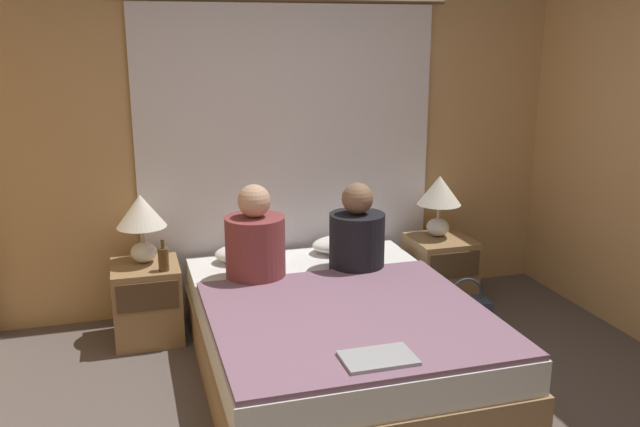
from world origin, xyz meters
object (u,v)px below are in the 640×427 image
at_px(bed, 335,335).
at_px(lamp_right, 439,196).
at_px(nightstand_left, 147,302).
at_px(handbag_on_floor, 464,314).
at_px(nightstand_right, 440,271).
at_px(laptop_on_bed, 378,358).
at_px(beer_bottle_on_left_stand, 163,259).
at_px(pillow_right, 345,244).
at_px(person_left_in_bed, 255,242).
at_px(lamp_left, 141,217).
at_px(person_right_in_bed, 357,235).
at_px(pillow_left, 250,252).

height_order(bed, lamp_right, lamp_right).
relative_size(nightstand_left, handbag_on_floor, 1.36).
bearing_deg(nightstand_right, laptop_on_bed, -124.95).
distance_m(bed, beer_bottle_on_left_stand, 1.18).
distance_m(pillow_right, laptop_on_bed, 1.73).
bearing_deg(lamp_right, beer_bottle_on_left_stand, -174.11).
height_order(pillow_right, person_left_in_bed, person_left_in_bed).
relative_size(nightstand_right, lamp_left, 1.12).
distance_m(bed, person_right_in_bed, 0.73).
relative_size(pillow_left, beer_bottle_on_left_stand, 2.33).
relative_size(bed, person_left_in_bed, 3.38).
bearing_deg(bed, laptop_on_bed, -93.45).
distance_m(bed, lamp_left, 1.46).
bearing_deg(beer_bottle_on_left_stand, pillow_left, 22.52).
relative_size(lamp_right, handbag_on_floor, 1.21).
relative_size(lamp_right, pillow_right, 0.94).
height_order(lamp_left, person_right_in_bed, person_right_in_bed).
height_order(lamp_right, pillow_left, lamp_right).
distance_m(beer_bottle_on_left_stand, laptop_on_bed, 1.70).
xyz_separation_m(nightstand_right, beer_bottle_on_left_stand, (-2.00, -0.14, 0.33)).
xyz_separation_m(pillow_right, person_left_in_bed, (-0.72, -0.37, 0.19)).
relative_size(beer_bottle_on_left_stand, handbag_on_floor, 0.55).
height_order(bed, pillow_right, pillow_right).
bearing_deg(beer_bottle_on_left_stand, person_left_in_bed, -12.58).
relative_size(pillow_left, laptop_on_bed, 1.39).
bearing_deg(lamp_right, lamp_left, 180.00).
bearing_deg(pillow_left, lamp_left, -176.73).
distance_m(nightstand_left, lamp_left, 0.56).
bearing_deg(beer_bottle_on_left_stand, lamp_left, 118.94).
xyz_separation_m(lamp_right, pillow_left, (-1.40, 0.04, -0.32)).
bearing_deg(bed, lamp_right, 37.71).
bearing_deg(nightstand_right, beer_bottle_on_left_stand, -175.99).
distance_m(nightstand_left, person_left_in_bed, 0.84).
height_order(nightstand_right, person_left_in_bed, person_left_in_bed).
distance_m(pillow_left, beer_bottle_on_left_stand, 0.65).
xyz_separation_m(pillow_left, person_right_in_bed, (0.65, -0.37, 0.17)).
distance_m(bed, laptop_on_bed, 0.87).
distance_m(lamp_left, lamp_right, 2.11).
height_order(beer_bottle_on_left_stand, handbag_on_floor, beer_bottle_on_left_stand).
bearing_deg(laptop_on_bed, bed, 86.55).
distance_m(beer_bottle_on_left_stand, handbag_on_floor, 2.04).
distance_m(lamp_left, handbag_on_floor, 2.25).
bearing_deg(lamp_right, pillow_right, 176.73).
height_order(lamp_left, handbag_on_floor, lamp_left).
xyz_separation_m(lamp_left, person_left_in_bed, (0.68, -0.33, -0.13)).
relative_size(bed, nightstand_right, 4.12).
xyz_separation_m(nightstand_left, lamp_left, (0.00, 0.07, 0.56)).
relative_size(laptop_on_bed, handbag_on_floor, 0.93).
xyz_separation_m(person_right_in_bed, laptop_on_bed, (-0.35, -1.32, -0.20)).
xyz_separation_m(person_right_in_bed, handbag_on_floor, (0.71, -0.21, -0.56)).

